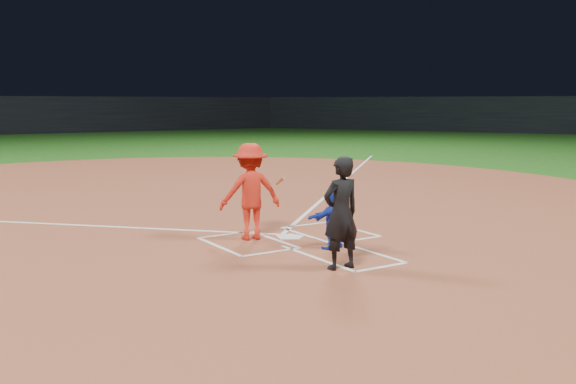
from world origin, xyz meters
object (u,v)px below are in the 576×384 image
umpire (341,213)px  batter_at_plate (250,191)px  home_plate (290,237)px  catcher (333,218)px

umpire → batter_at_plate: (-0.12, 2.79, 0.03)m
home_plate → catcher: catcher is taller
batter_at_plate → umpire: bearing=-87.6°
catcher → umpire: bearing=47.7°
umpire → batter_at_plate: size_ratio=0.97×
umpire → batter_at_plate: bearing=-87.2°
home_plate → umpire: bearing=76.1°
home_plate → batter_at_plate: bearing=-21.4°
home_plate → umpire: (-0.62, -2.50, 0.91)m
batter_at_plate → catcher: bearing=-60.0°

